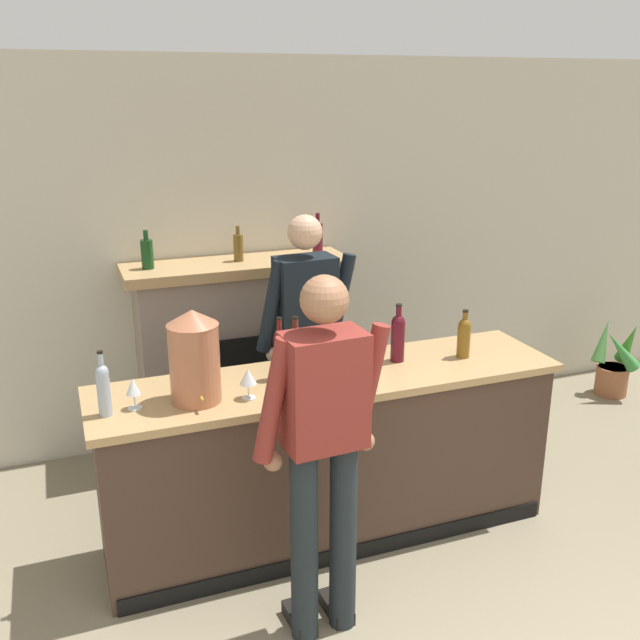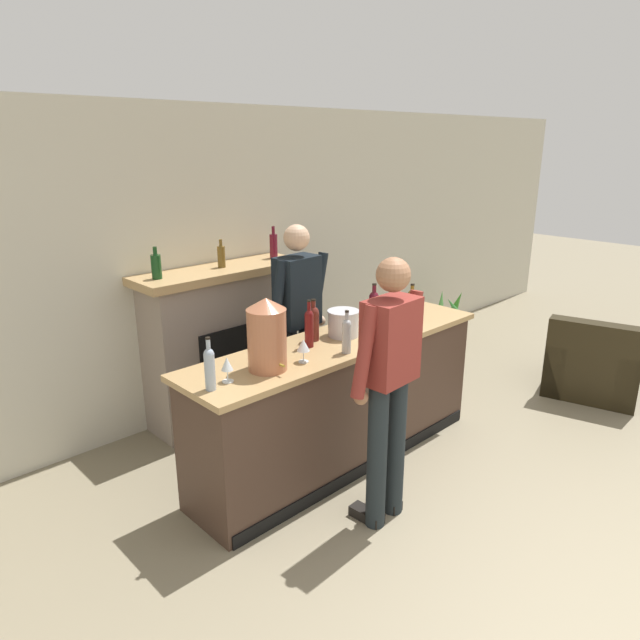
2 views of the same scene
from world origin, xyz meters
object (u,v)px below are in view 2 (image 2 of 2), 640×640
at_px(fireplace_stone, 223,342).
at_px(wine_bottle_port_short, 374,307).
at_px(person_bartender, 298,322).
at_px(wine_bottle_rose_blush, 309,327).
at_px(wine_bottle_burgundy_dark, 313,322).
at_px(wine_glass_mid_counter, 303,346).
at_px(armchair_black, 593,368).
at_px(wine_bottle_merlot_tall, 210,367).
at_px(person_customer, 388,382).
at_px(potted_plant_corner, 449,319).
at_px(wine_bottle_chardonnay_pale, 347,334).
at_px(wine_glass_near_bucket, 227,365).
at_px(wine_bottle_cabernet_heavy, 412,302).
at_px(copper_dispenser, 267,334).
at_px(ice_bucket_steel, 344,323).

relative_size(fireplace_stone, wine_bottle_port_short, 4.89).
bearing_deg(person_bartender, wine_bottle_rose_blush, -123.65).
height_order(wine_bottle_burgundy_dark, wine_bottle_rose_blush, wine_bottle_rose_blush).
bearing_deg(wine_glass_mid_counter, wine_bottle_burgundy_dark, 38.04).
xyz_separation_m(armchair_black, wine_bottle_merlot_tall, (-3.94, 0.80, 0.89)).
bearing_deg(wine_bottle_burgundy_dark, person_customer, -100.70).
relative_size(person_bartender, wine_bottle_merlot_tall, 5.45).
relative_size(person_customer, person_bartender, 0.99).
xyz_separation_m(wine_bottle_merlot_tall, wine_bottle_rose_blush, (0.93, 0.14, 0.01)).
xyz_separation_m(wine_bottle_port_short, wine_bottle_rose_blush, (-0.72, -0.01, -0.00)).
relative_size(potted_plant_corner, person_bartender, 0.36).
distance_m(wine_bottle_merlot_tall, wine_glass_mid_counter, 0.71).
bearing_deg(person_bartender, wine_bottle_chardonnay_pale, -106.06).
relative_size(fireplace_stone, wine_glass_near_bucket, 10.39).
bearing_deg(armchair_black, wine_bottle_burgundy_dark, 160.60).
bearing_deg(wine_bottle_merlot_tall, fireplace_stone, 53.48).
bearing_deg(armchair_black, wine_bottle_cabernet_heavy, 155.33).
relative_size(copper_dispenser, ice_bucket_steel, 1.97).
bearing_deg(wine_glass_near_bucket, wine_bottle_chardonnay_pale, -10.07).
distance_m(wine_bottle_cabernet_heavy, wine_bottle_merlot_tall, 2.05).
height_order(person_customer, wine_glass_mid_counter, person_customer).
relative_size(armchair_black, wine_bottle_chardonnay_pale, 3.38).
relative_size(copper_dispenser, wine_bottle_merlot_tall, 1.46).
relative_size(armchair_black, wine_glass_near_bucket, 6.44).
bearing_deg(wine_bottle_chardonnay_pale, copper_dispenser, 166.21).
height_order(armchair_black, wine_bottle_chardonnay_pale, wine_bottle_chardonnay_pale).
relative_size(copper_dispenser, wine_bottle_port_short, 1.40).
bearing_deg(wine_bottle_rose_blush, wine_glass_near_bucket, -171.94).
bearing_deg(ice_bucket_steel, armchair_black, -19.44).
bearing_deg(copper_dispenser, wine_glass_near_bucket, 177.34).
xyz_separation_m(person_customer, wine_glass_mid_counter, (-0.19, 0.59, 0.13)).
relative_size(potted_plant_corner, wine_glass_mid_counter, 4.03).
bearing_deg(wine_bottle_rose_blush, wine_bottle_chardonnay_pale, -68.71).
distance_m(fireplace_stone, ice_bucket_steel, 1.33).
bearing_deg(wine_bottle_port_short, armchair_black, -22.58).
bearing_deg(potted_plant_corner, ice_bucket_steel, -161.91).
bearing_deg(wine_bottle_rose_blush, ice_bucket_steel, -0.36).
height_order(wine_bottle_burgundy_dark, wine_glass_near_bucket, wine_bottle_burgundy_dark).
distance_m(copper_dispenser, ice_bucket_steel, 0.86).
bearing_deg(wine_glass_mid_counter, fireplace_stone, 77.72).
distance_m(potted_plant_corner, ice_bucket_steel, 3.20).
bearing_deg(person_bartender, wine_glass_mid_counter, -129.23).
relative_size(wine_bottle_burgundy_dark, wine_bottle_port_short, 0.92).
bearing_deg(wine_bottle_cabernet_heavy, wine_glass_near_bucket, -178.66).
distance_m(copper_dispenser, wine_bottle_chardonnay_pale, 0.62).
bearing_deg(wine_bottle_port_short, wine_glass_mid_counter, -167.75).
distance_m(armchair_black, wine_bottle_merlot_tall, 4.12).
bearing_deg(wine_glass_mid_counter, copper_dispenser, 165.24).
distance_m(person_customer, person_bartender, 1.32).
distance_m(wine_bottle_burgundy_dark, wine_bottle_merlot_tall, 1.07).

